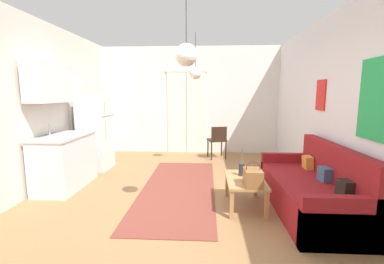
{
  "coord_description": "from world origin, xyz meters",
  "views": [
    {
      "loc": [
        0.44,
        -3.42,
        1.6
      ],
      "look_at": [
        0.2,
        0.83,
        0.97
      ],
      "focal_mm": 24.46,
      "sensor_mm": 36.0,
      "label": 1
    }
  ],
  "objects_px": {
    "coffee_table": "(245,182)",
    "refrigerator": "(96,132)",
    "couch": "(314,191)",
    "handbag": "(253,177)",
    "accent_chair": "(218,139)",
    "bamboo_vase": "(242,169)",
    "pendant_lamp_near": "(186,55)",
    "pendant_lamp_far": "(196,73)"
  },
  "relations": [
    {
      "from": "couch",
      "to": "bamboo_vase",
      "type": "bearing_deg",
      "value": 167.33
    },
    {
      "from": "coffee_table",
      "to": "pendant_lamp_far",
      "type": "relative_size",
      "value": 0.92
    },
    {
      "from": "handbag",
      "to": "accent_chair",
      "type": "bearing_deg",
      "value": 96.32
    },
    {
      "from": "refrigerator",
      "to": "pendant_lamp_near",
      "type": "height_order",
      "value": "pendant_lamp_near"
    },
    {
      "from": "bamboo_vase",
      "to": "pendant_lamp_far",
      "type": "height_order",
      "value": "pendant_lamp_far"
    },
    {
      "from": "refrigerator",
      "to": "pendant_lamp_near",
      "type": "distance_m",
      "value": 3.36
    },
    {
      "from": "couch",
      "to": "coffee_table",
      "type": "bearing_deg",
      "value": 174.91
    },
    {
      "from": "bamboo_vase",
      "to": "refrigerator",
      "type": "xyz_separation_m",
      "value": [
        -2.85,
        1.62,
        0.28
      ]
    },
    {
      "from": "couch",
      "to": "pendant_lamp_far",
      "type": "bearing_deg",
      "value": 130.34
    },
    {
      "from": "couch",
      "to": "accent_chair",
      "type": "xyz_separation_m",
      "value": [
        -1.2,
        2.81,
        0.2
      ]
    },
    {
      "from": "couch",
      "to": "handbag",
      "type": "xyz_separation_m",
      "value": [
        -0.87,
        -0.2,
        0.24
      ]
    },
    {
      "from": "handbag",
      "to": "pendant_lamp_far",
      "type": "height_order",
      "value": "pendant_lamp_far"
    },
    {
      "from": "coffee_table",
      "to": "accent_chair",
      "type": "relative_size",
      "value": 1.06
    },
    {
      "from": "refrigerator",
      "to": "accent_chair",
      "type": "distance_m",
      "value": 2.8
    },
    {
      "from": "couch",
      "to": "coffee_table",
      "type": "distance_m",
      "value": 0.93
    },
    {
      "from": "coffee_table",
      "to": "pendant_lamp_near",
      "type": "distance_m",
      "value": 1.93
    },
    {
      "from": "pendant_lamp_near",
      "to": "couch",
      "type": "bearing_deg",
      "value": 15.25
    },
    {
      "from": "handbag",
      "to": "accent_chair",
      "type": "distance_m",
      "value": 3.03
    },
    {
      "from": "couch",
      "to": "refrigerator",
      "type": "bearing_deg",
      "value": 154.24
    },
    {
      "from": "bamboo_vase",
      "to": "pendant_lamp_near",
      "type": "xyz_separation_m",
      "value": [
        -0.75,
        -0.68,
        1.52
      ]
    },
    {
      "from": "pendant_lamp_near",
      "to": "pendant_lamp_far",
      "type": "distance_m",
      "value": 2.47
    },
    {
      "from": "handbag",
      "to": "pendant_lamp_far",
      "type": "xyz_separation_m",
      "value": [
        -0.84,
        2.21,
        1.48
      ]
    },
    {
      "from": "bamboo_vase",
      "to": "refrigerator",
      "type": "relative_size",
      "value": 0.26
    },
    {
      "from": "pendant_lamp_near",
      "to": "pendant_lamp_far",
      "type": "xyz_separation_m",
      "value": [
        -0.0,
        2.47,
        -0.02
      ]
    },
    {
      "from": "coffee_table",
      "to": "bamboo_vase",
      "type": "distance_m",
      "value": 0.2
    },
    {
      "from": "coffee_table",
      "to": "refrigerator",
      "type": "xyz_separation_m",
      "value": [
        -2.89,
        1.76,
        0.43
      ]
    },
    {
      "from": "bamboo_vase",
      "to": "pendant_lamp_near",
      "type": "height_order",
      "value": "pendant_lamp_near"
    },
    {
      "from": "bamboo_vase",
      "to": "accent_chair",
      "type": "xyz_separation_m",
      "value": [
        -0.24,
        2.6,
        -0.03
      ]
    },
    {
      "from": "bamboo_vase",
      "to": "pendant_lamp_near",
      "type": "relative_size",
      "value": 0.44
    },
    {
      "from": "refrigerator",
      "to": "pendant_lamp_far",
      "type": "height_order",
      "value": "pendant_lamp_far"
    },
    {
      "from": "handbag",
      "to": "refrigerator",
      "type": "relative_size",
      "value": 0.21
    },
    {
      "from": "couch",
      "to": "pendant_lamp_far",
      "type": "distance_m",
      "value": 3.15
    },
    {
      "from": "bamboo_vase",
      "to": "handbag",
      "type": "height_order",
      "value": "bamboo_vase"
    },
    {
      "from": "handbag",
      "to": "coffee_table",
      "type": "bearing_deg",
      "value": 100.68
    },
    {
      "from": "coffee_table",
      "to": "bamboo_vase",
      "type": "height_order",
      "value": "bamboo_vase"
    },
    {
      "from": "couch",
      "to": "handbag",
      "type": "height_order",
      "value": "couch"
    },
    {
      "from": "coffee_table",
      "to": "pendant_lamp_near",
      "type": "relative_size",
      "value": 0.93
    },
    {
      "from": "coffee_table",
      "to": "refrigerator",
      "type": "distance_m",
      "value": 3.41
    },
    {
      "from": "bamboo_vase",
      "to": "handbag",
      "type": "bearing_deg",
      "value": -77.71
    },
    {
      "from": "handbag",
      "to": "pendant_lamp_far",
      "type": "distance_m",
      "value": 2.79
    },
    {
      "from": "couch",
      "to": "handbag",
      "type": "relative_size",
      "value": 6.05
    },
    {
      "from": "coffee_table",
      "to": "pendant_lamp_far",
      "type": "distance_m",
      "value": 2.65
    }
  ]
}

